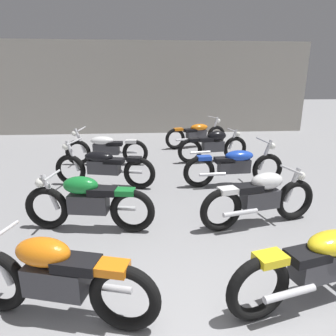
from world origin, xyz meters
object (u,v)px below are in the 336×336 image
object	(u,v)px
motorcycle_right_row_1	(261,197)
motorcycle_left_row_0	(55,277)
motorcycle_right_row_0	(325,262)
motorcycle_right_row_2	(235,165)
motorcycle_right_row_4	(197,134)
motorcycle_right_row_3	(213,145)
motorcycle_left_row_1	(88,202)
motorcycle_left_row_2	(103,166)
motorcycle_left_row_3	(106,148)

from	to	relation	value
motorcycle_right_row_1	motorcycle_left_row_0	bearing A→B (deg)	-146.67
motorcycle_right_row_0	motorcycle_right_row_2	world-z (taller)	same
motorcycle_left_row_0	motorcycle_right_row_4	distance (m)	7.71
motorcycle_right_row_1	motorcycle_right_row_3	distance (m)	3.71
motorcycle_right_row_0	motorcycle_right_row_1	bearing A→B (deg)	90.04
motorcycle_right_row_0	motorcycle_right_row_3	distance (m)	5.39
motorcycle_left_row_1	motorcycle_right_row_1	size ratio (longest dim) A/B	1.01
motorcycle_left_row_2	motorcycle_right_row_1	bearing A→B (deg)	-36.89
motorcycle_left_row_3	motorcycle_right_row_3	distance (m)	2.86
motorcycle_right_row_2	motorcycle_left_row_2	bearing A→B (deg)	176.58
motorcycle_left_row_0	motorcycle_right_row_3	size ratio (longest dim) A/B	0.98
motorcycle_right_row_2	motorcycle_right_row_1	bearing A→B (deg)	-94.41
motorcycle_left_row_0	motorcycle_left_row_1	size ratio (longest dim) A/B	0.98
motorcycle_right_row_2	motorcycle_right_row_4	size ratio (longest dim) A/B	1.03
motorcycle_left_row_3	motorcycle_right_row_1	distance (m)	4.55
motorcycle_left_row_2	motorcycle_left_row_1	bearing A→B (deg)	-90.06
motorcycle_left_row_2	motorcycle_right_row_1	size ratio (longest dim) A/B	1.10
motorcycle_right_row_4	motorcycle_left_row_2	bearing A→B (deg)	-125.84
motorcycle_left_row_3	motorcycle_right_row_4	size ratio (longest dim) A/B	1.03
motorcycle_right_row_2	motorcycle_right_row_4	world-z (taller)	same
motorcycle_left_row_0	motorcycle_right_row_1	world-z (taller)	same
motorcycle_left_row_0	motorcycle_left_row_3	xyz separation A→B (m)	(-0.13, 5.34, -0.01)
motorcycle_right_row_4	motorcycle_right_row_3	bearing A→B (deg)	-85.96
motorcycle_right_row_1	motorcycle_right_row_3	bearing A→B (deg)	88.01
motorcycle_left_row_1	motorcycle_right_row_4	world-z (taller)	motorcycle_right_row_4
motorcycle_left_row_1	motorcycle_right_row_0	distance (m)	3.13
motorcycle_left_row_2	motorcycle_right_row_3	size ratio (longest dim) A/B	1.09
motorcycle_left_row_1	motorcycle_right_row_3	bearing A→B (deg)	53.25
motorcycle_right_row_1	motorcycle_right_row_2	xyz separation A→B (m)	(0.14, 1.79, -0.01)
motorcycle_right_row_3	motorcycle_right_row_1	bearing A→B (deg)	-91.99
motorcycle_left_row_1	motorcycle_left_row_2	distance (m)	1.90
motorcycle_left_row_1	motorcycle_right_row_2	distance (m)	3.24
motorcycle_left_row_0	motorcycle_right_row_0	world-z (taller)	motorcycle_right_row_0
motorcycle_right_row_4	motorcycle_left_row_1	bearing A→B (deg)	-115.32
motorcycle_right_row_0	motorcycle_right_row_1	world-z (taller)	motorcycle_right_row_0
motorcycle_left_row_2	motorcycle_right_row_2	bearing A→B (deg)	-3.42
motorcycle_left_row_0	motorcycle_right_row_2	distance (m)	4.44
motorcycle_right_row_1	motorcycle_right_row_4	bearing A→B (deg)	90.01
motorcycle_left_row_1	motorcycle_right_row_1	world-z (taller)	same
motorcycle_left_row_0	motorcycle_right_row_3	xyz separation A→B (m)	(2.73, 5.42, 0.00)
motorcycle_left_row_1	motorcycle_left_row_0	bearing A→B (deg)	-90.07
motorcycle_left_row_1	motorcycle_left_row_3	distance (m)	3.58
motorcycle_left_row_3	motorcycle_right_row_0	world-z (taller)	same
motorcycle_left_row_3	motorcycle_right_row_0	bearing A→B (deg)	-62.76
motorcycle_left_row_3	motorcycle_right_row_0	xyz separation A→B (m)	(2.74, -5.31, 0.00)
motorcycle_left_row_2	motorcycle_left_row_3	bearing A→B (deg)	94.66
motorcycle_left_row_3	motorcycle_right_row_0	distance (m)	5.98
motorcycle_left_row_1	motorcycle_left_row_2	world-z (taller)	motorcycle_left_row_2
motorcycle_right_row_2	motorcycle_left_row_0	bearing A→B (deg)	-128.07
motorcycle_left_row_0	motorcycle_right_row_4	xyz separation A→B (m)	(2.60, 7.26, -0.01)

